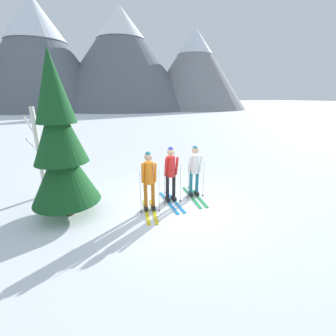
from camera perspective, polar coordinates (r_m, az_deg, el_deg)
name	(u,v)px	position (r m, az deg, el deg)	size (l,w,h in m)	color
ground_plane	(169,206)	(7.36, 0.18, -9.39)	(400.00, 400.00, 0.00)	white
skier_in_orange	(149,179)	(6.72, -4.75, -2.62)	(0.61, 1.62, 1.83)	yellow
skier_in_red	(171,172)	(7.30, 0.70, -0.96)	(0.61, 1.69, 1.83)	#1E84D1
skier_in_white	(195,169)	(7.77, 6.59, -0.26)	(0.61, 1.80, 1.77)	green
pine_tree_near	(60,146)	(6.83, -25.13, 5.02)	(1.85, 1.85, 4.47)	#51381E
birch_tree_tall	(39,152)	(8.74, -29.38, 3.38)	(0.41, 0.87, 3.01)	silver
mountain_ridge_distant	(35,55)	(71.40, -30.12, 23.05)	(102.31, 51.94, 26.95)	slate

